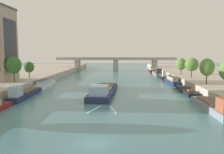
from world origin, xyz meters
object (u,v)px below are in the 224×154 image
Objects in this scene: barge_midriver at (103,91)px; moored_boat_right_end at (214,106)px; tree_right_second at (192,64)px; tree_left_third at (29,67)px; moored_boat_right_far at (157,73)px; moored_boat_left_downstream at (24,94)px; tree_right_by_lamp at (207,67)px; moored_boat_right_downstream at (152,70)px; tree_right_nearest at (181,64)px; moored_boat_right_lone at (172,81)px; moored_boat_right_midway at (162,76)px; bridge_far at (116,62)px; tree_left_by_lamp at (14,65)px; moored_boat_left_lone at (45,84)px; moored_boat_right_near at (186,91)px.

barge_midriver is 1.51× the size of moored_boat_right_end.
tree_left_third is at bearing -176.88° from tree_right_second.
moored_boat_right_far is (21.47, 50.46, -0.03)m from barge_midriver.
tree_right_by_lamp is (44.95, 8.13, 5.76)m from moored_boat_left_downstream.
tree_right_second reaches higher than moored_boat_right_end.
moored_boat_right_downstream is 49.77m from tree_right_second.
tree_right_nearest is (52.13, 15.28, 0.29)m from tree_left_third.
moored_boat_right_lone is 8.40m from tree_right_second.
bridge_far is at bearing 116.63° from moored_boat_right_midway.
tree_left_by_lamp is at bearing -127.05° from moored_boat_right_downstream.
moored_boat_left_lone is 49.77m from tree_right_nearest.
moored_boat_right_lone is at bearing -89.23° from moored_boat_right_downstream.
tree_right_second is (6.25, -17.14, 5.68)m from moored_boat_right_midway.
moored_boat_right_near is 0.22× the size of bridge_far.
moored_boat_right_lone is (39.77, 25.33, 0.10)m from moored_boat_left_downstream.
tree_left_by_lamp is 0.10× the size of bridge_far.
moored_boat_left_downstream is 21.65m from tree_left_third.
moored_boat_right_far is 3.00× the size of tree_left_third.
moored_boat_right_lone is at bearing 89.42° from moored_boat_right_end.
tree_right_nearest is (6.21, -36.62, 5.01)m from moored_boat_right_downstream.
moored_boat_left_downstream is at bearing -147.51° from moored_boat_right_lone.
moored_boat_right_far is at bearing 105.68° from tree_right_nearest.
tree_right_nearest reaches higher than bridge_far.
tree_right_nearest is (0.41, 27.13, -0.59)m from tree_right_by_lamp.
moored_boat_right_far is 16.53m from moored_boat_right_downstream.
moored_boat_left_lone is 55.89m from moored_boat_right_far.
moored_boat_right_midway is 0.67× the size of moored_boat_right_far.
tree_left_third reaches higher than moored_boat_right_downstream.
tree_right_second reaches higher than tree_left_third.
tree_right_second is at bearing 3.12° from tree_left_third.
tree_right_by_lamp reaches higher than moored_boat_right_near.
moored_boat_right_near is 63.57m from moored_boat_right_downstream.
bridge_far is (-20.07, 23.74, 4.01)m from moored_boat_right_far.
moored_boat_right_midway is 0.86× the size of moored_boat_right_downstream.
moored_boat_left_downstream is 1.15× the size of moored_boat_right_lone.
moored_boat_right_midway is at bearing 142.31° from tree_right_nearest.
tree_left_third is at bearing 165.97° from moored_boat_right_near.
moored_boat_right_lone is at bearing 32.49° from moored_boat_left_downstream.
bridge_far reaches higher than moored_boat_right_downstream.
tree_left_third is (-46.54, -5.35, 4.78)m from moored_boat_right_lone.
moored_boat_right_midway is at bearing 59.07° from barge_midriver.
tree_left_third reaches higher than moored_boat_left_lone.
moored_boat_right_end is 2.54× the size of tree_right_second.
bridge_far is at bearing 65.93° from tree_left_third.
tree_right_second is at bearing 79.78° from moored_boat_right_end.
tree_right_second is at bearing 87.82° from tree_right_by_lamp.
tree_right_nearest is (5.96, 46.31, 5.18)m from moored_boat_right_end.
tree_left_by_lamp is (-46.46, -29.49, 6.06)m from moored_boat_right_midway.
moored_boat_right_downstream is at bearing 97.39° from tree_right_second.
moored_boat_left_lone is 0.88× the size of moored_boat_right_far.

